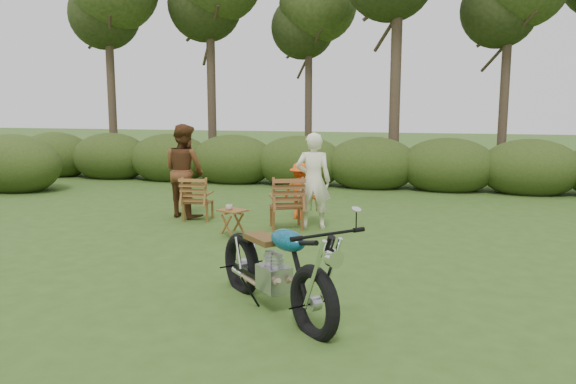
% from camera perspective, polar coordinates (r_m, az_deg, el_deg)
% --- Properties ---
extents(ground, '(80.00, 80.00, 0.00)m').
position_cam_1_polar(ground, '(6.83, -0.58, -10.22)').
color(ground, '#324B19').
rests_on(ground, ground).
extents(tree_line, '(22.52, 11.62, 8.14)m').
position_cam_1_polar(tree_line, '(16.08, 10.88, 14.33)').
color(tree_line, '#38281E').
rests_on(tree_line, ground).
extents(motorcycle, '(2.19, 2.15, 1.27)m').
position_cam_1_polar(motorcycle, '(6.32, -1.43, -11.83)').
color(motorcycle, '#0C79A5').
rests_on(motorcycle, ground).
extents(lawn_chair_right, '(0.86, 0.86, 0.96)m').
position_cam_1_polar(lawn_chair_right, '(10.28, -0.16, -3.69)').
color(lawn_chair_right, brown).
rests_on(lawn_chair_right, ground).
extents(lawn_chair_left, '(0.66, 0.66, 0.86)m').
position_cam_1_polar(lawn_chair_left, '(11.14, -9.09, -2.82)').
color(lawn_chair_left, brown).
rests_on(lawn_chair_left, ground).
extents(side_table, '(0.57, 0.53, 0.47)m').
position_cam_1_polar(side_table, '(9.62, -5.66, -3.17)').
color(side_table, brown).
rests_on(side_table, ground).
extents(cup, '(0.14, 0.14, 0.09)m').
position_cam_1_polar(cup, '(9.54, -6.01, -1.55)').
color(cup, beige).
rests_on(cup, side_table).
extents(adult_a, '(0.69, 0.50, 1.75)m').
position_cam_1_polar(adult_a, '(10.29, 2.55, -3.68)').
color(adult_a, '#F5EFC9').
rests_on(adult_a, ground).
extents(adult_b, '(1.11, 1.01, 1.86)m').
position_cam_1_polar(adult_b, '(11.52, -10.36, -2.47)').
color(adult_b, '#573119').
rests_on(adult_b, ground).
extents(child, '(0.80, 0.57, 1.11)m').
position_cam_1_polar(child, '(11.13, 1.20, -2.72)').
color(child, '#E84E15').
rests_on(child, ground).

